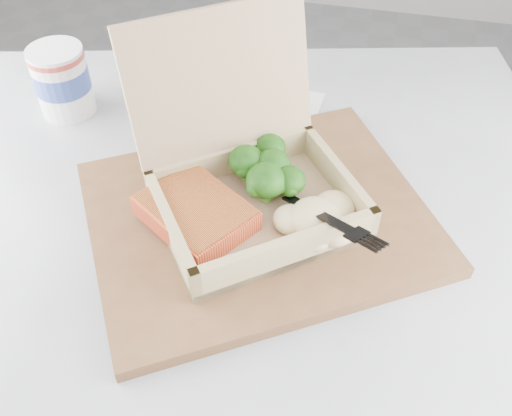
% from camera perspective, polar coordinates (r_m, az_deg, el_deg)
% --- Properties ---
extents(cafe_table, '(1.01, 1.01, 0.74)m').
position_cam_1_polar(cafe_table, '(0.78, -1.55, -13.21)').
color(cafe_table, black).
rests_on(cafe_table, floor).
extents(serving_tray, '(0.47, 0.44, 0.02)m').
position_cam_1_polar(serving_tray, '(0.64, 0.23, -0.88)').
color(serving_tray, brown).
rests_on(serving_tray, cafe_table).
extents(takeout_container, '(0.29, 0.29, 0.19)m').
position_cam_1_polar(takeout_container, '(0.62, -1.07, 4.07)').
color(takeout_container, tan).
rests_on(takeout_container, serving_tray).
extents(salmon_fillet, '(0.14, 0.14, 0.02)m').
position_cam_1_polar(salmon_fillet, '(0.61, -6.04, -0.50)').
color(salmon_fillet, orange).
rests_on(salmon_fillet, takeout_container).
extents(broccoli_pile, '(0.10, 0.10, 0.04)m').
position_cam_1_polar(broccoli_pile, '(0.64, 1.65, 3.81)').
color(broccoli_pile, '#2B6D18').
rests_on(broccoli_pile, takeout_container).
extents(mashed_potatoes, '(0.09, 0.08, 0.03)m').
position_cam_1_polar(mashed_potatoes, '(0.60, 6.02, -0.91)').
color(mashed_potatoes, beige).
rests_on(mashed_potatoes, takeout_container).
extents(plastic_fork, '(0.12, 0.11, 0.03)m').
position_cam_1_polar(plastic_fork, '(0.60, 4.89, 0.60)').
color(plastic_fork, black).
rests_on(plastic_fork, mashed_potatoes).
extents(paper_cup, '(0.07, 0.07, 0.09)m').
position_cam_1_polar(paper_cup, '(0.82, -18.88, 12.12)').
color(paper_cup, white).
rests_on(paper_cup, cafe_table).
extents(receipt, '(0.08, 0.14, 0.00)m').
position_cam_1_polar(receipt, '(0.79, 3.23, 9.03)').
color(receipt, silver).
rests_on(receipt, cafe_table).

